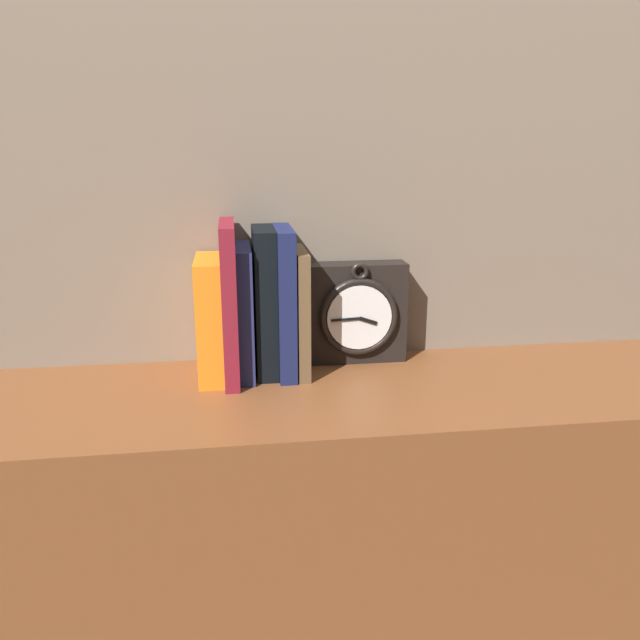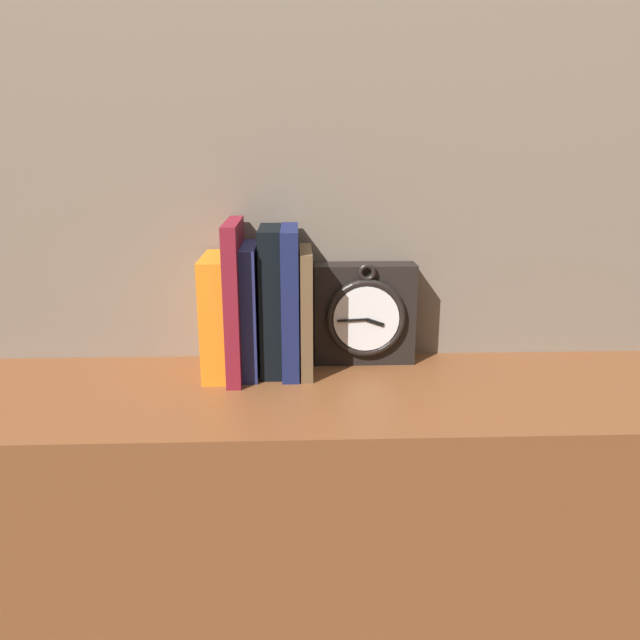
{
  "view_description": "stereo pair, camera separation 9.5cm",
  "coord_description": "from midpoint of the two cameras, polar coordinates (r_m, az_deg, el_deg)",
  "views": [
    {
      "loc": [
        -0.13,
        -0.9,
        1.22
      ],
      "look_at": [
        0.0,
        0.0,
        0.95
      ],
      "focal_mm": 35.0,
      "sensor_mm": 36.0,
      "label": 1
    },
    {
      "loc": [
        -0.03,
        -0.91,
        1.22
      ],
      "look_at": [
        0.0,
        0.0,
        0.95
      ],
      "focal_mm": 35.0,
      "sensor_mm": 36.0,
      "label": 2
    }
  ],
  "objects": [
    {
      "name": "wall_back",
      "position": [
        1.11,
        -4.13,
        20.26
      ],
      "size": [
        6.0,
        0.05,
        2.6
      ],
      "color": "#756656",
      "rests_on": "ground_plane"
    },
    {
      "name": "book_slot4_navy",
      "position": [
        1.03,
        -5.89,
        1.64
      ],
      "size": [
        0.03,
        0.14,
        0.24
      ],
      "color": "#161D48",
      "rests_on": "bookshelf"
    },
    {
      "name": "book_slot2_navy",
      "position": [
        1.04,
        -9.5,
        0.74
      ],
      "size": [
        0.02,
        0.13,
        0.22
      ],
      "color": "navy",
      "rests_on": "bookshelf"
    },
    {
      "name": "clock",
      "position": [
        1.09,
        0.83,
        0.62
      ],
      "size": [
        0.18,
        0.07,
        0.18
      ],
      "color": "black",
      "rests_on": "bookshelf"
    },
    {
      "name": "book_slot1_maroon",
      "position": [
        1.02,
        -10.92,
        1.61
      ],
      "size": [
        0.02,
        0.16,
        0.26
      ],
      "color": "maroon",
      "rests_on": "bookshelf"
    },
    {
      "name": "book_slot0_orange",
      "position": [
        1.04,
        -12.59,
        0.12
      ],
      "size": [
        0.04,
        0.14,
        0.2
      ],
      "color": "orange",
      "rests_on": "bookshelf"
    },
    {
      "name": "book_slot3_black",
      "position": [
        1.04,
        -7.67,
        1.64
      ],
      "size": [
        0.03,
        0.12,
        0.24
      ],
      "color": "black",
      "rests_on": "bookshelf"
    },
    {
      "name": "book_slot5_brown",
      "position": [
        1.04,
        -4.43,
        0.76
      ],
      "size": [
        0.02,
        0.13,
        0.21
      ],
      "color": "brown",
      "rests_on": "bookshelf"
    },
    {
      "name": "bookshelf",
      "position": [
        1.21,
        -2.48,
        -25.18
      ],
      "size": [
        1.37,
        0.34,
        0.84
      ],
      "color": "brown",
      "rests_on": "ground_plane"
    }
  ]
}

